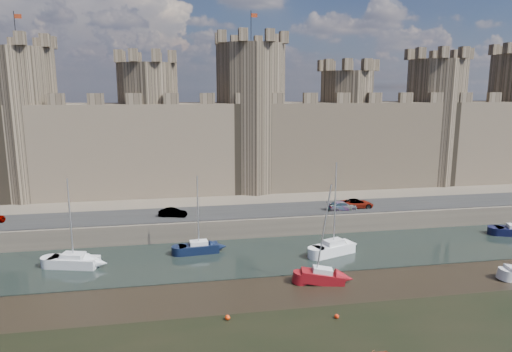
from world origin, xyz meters
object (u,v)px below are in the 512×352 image
at_px(car_1, 173,213).
at_px(sailboat_2, 334,248).
at_px(car_2, 342,206).
at_px(sailboat_4, 322,276).
at_px(car_3, 357,204).
at_px(sailboat_0, 74,261).
at_px(sailboat_1, 199,247).

height_order(car_1, sailboat_2, sailboat_2).
xyz_separation_m(car_2, sailboat_4, (-8.29, -16.75, -2.36)).
relative_size(car_3, sailboat_2, 0.43).
relative_size(car_1, car_2, 0.86).
bearing_deg(sailboat_4, sailboat_0, 172.83).
xyz_separation_m(sailboat_0, sailboat_1, (13.37, 1.90, -0.02)).
distance_m(car_2, sailboat_1, 20.95).
bearing_deg(car_1, sailboat_1, -141.42).
xyz_separation_m(car_1, sailboat_0, (-10.48, -8.95, -2.32)).
distance_m(car_3, sailboat_2, 12.52).
height_order(car_2, car_3, car_3).
distance_m(car_1, sailboat_2, 20.88).
bearing_deg(sailboat_2, sailboat_0, 157.91).
distance_m(car_2, car_3, 2.41).
relative_size(sailboat_1, sailboat_2, 0.85).
distance_m(car_2, sailboat_2, 10.80).
xyz_separation_m(car_2, sailboat_0, (-33.17, -8.33, -2.33)).
height_order(car_3, sailboat_2, sailboat_2).
bearing_deg(sailboat_4, car_2, 75.19).
xyz_separation_m(car_3, sailboat_2, (-6.89, -10.20, -2.30)).
xyz_separation_m(car_1, sailboat_2, (18.11, -10.15, -2.24)).
distance_m(car_1, car_3, 25.00).
xyz_separation_m(sailboat_1, sailboat_4, (11.51, -10.32, -0.01)).
relative_size(sailboat_0, sailboat_2, 0.90).
distance_m(sailboat_2, sailboat_4, 8.13).
height_order(car_3, sailboat_4, sailboat_4).
relative_size(car_1, sailboat_4, 0.36).
bearing_deg(sailboat_0, sailboat_4, -3.55).
bearing_deg(car_2, sailboat_1, 106.29).
relative_size(car_2, sailboat_0, 0.43).
distance_m(car_1, sailboat_4, 22.69).
bearing_deg(car_2, car_3, -75.25).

